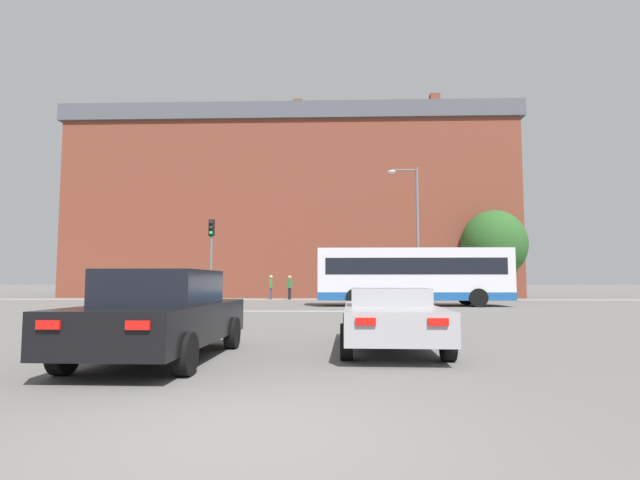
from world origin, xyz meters
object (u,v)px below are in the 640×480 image
(car_saloon_left, at_px, (162,314))
(pedestrian_waiting, at_px, (290,285))
(pedestrian_walking_east, at_px, (271,285))
(pedestrian_walking_west, at_px, (375,287))
(bus_crossing_lead, at_px, (413,275))
(traffic_light_near_left, at_px, (211,249))
(car_roadster_right, at_px, (390,317))
(traffic_light_far_right, at_px, (403,266))
(street_lamp_junction, at_px, (413,222))

(car_saloon_left, height_order, pedestrian_waiting, pedestrian_waiting)
(pedestrian_waiting, relative_size, pedestrian_walking_east, 0.99)
(pedestrian_waiting, bearing_deg, pedestrian_walking_west, 118.13)
(bus_crossing_lead, xyz_separation_m, traffic_light_near_left, (-10.38, -4.40, 1.21))
(bus_crossing_lead, bearing_deg, pedestrian_walking_west, 8.76)
(car_roadster_right, xyz_separation_m, pedestrian_walking_east, (-6.10, 27.63, 0.45))
(car_saloon_left, xyz_separation_m, pedestrian_walking_west, (5.98, 28.72, 0.15))
(traffic_light_near_left, distance_m, pedestrian_walking_west, 16.40)
(pedestrian_walking_east, bearing_deg, pedestrian_walking_west, 81.58)
(pedestrian_waiting, bearing_deg, car_roadster_right, 39.64)
(traffic_light_far_right, bearing_deg, street_lamp_junction, -92.17)
(pedestrian_walking_east, bearing_deg, street_lamp_junction, 45.94)
(car_saloon_left, xyz_separation_m, street_lamp_junction, (7.76, 21.42, 4.17))
(pedestrian_walking_west, bearing_deg, traffic_light_far_right, -71.69)
(car_saloon_left, distance_m, bus_crossing_lead, 20.90)
(traffic_light_near_left, bearing_deg, pedestrian_walking_west, 56.59)
(street_lamp_junction, xyz_separation_m, pedestrian_walking_east, (-9.66, 7.70, -3.87))
(car_roadster_right, height_order, pedestrian_walking_west, pedestrian_walking_west)
(car_saloon_left, relative_size, street_lamp_junction, 0.59)
(pedestrian_waiting, bearing_deg, street_lamp_junction, 77.59)
(traffic_light_near_left, bearing_deg, pedestrian_walking_east, 85.54)
(traffic_light_near_left, height_order, pedestrian_walking_west, traffic_light_near_left)
(traffic_light_near_left, bearing_deg, car_roadster_right, -62.21)
(bus_crossing_lead, xyz_separation_m, traffic_light_far_right, (0.64, 8.95, 0.82))
(bus_crossing_lead, bearing_deg, pedestrian_walking_east, 44.08)
(bus_crossing_lead, height_order, street_lamp_junction, street_lamp_junction)
(car_saloon_left, distance_m, car_roadster_right, 4.46)
(traffic_light_near_left, distance_m, pedestrian_waiting, 14.15)
(traffic_light_far_right, distance_m, pedestrian_walking_east, 10.06)
(pedestrian_waiting, bearing_deg, traffic_light_far_right, 116.96)
(car_roadster_right, height_order, traffic_light_far_right, traffic_light_far_right)
(bus_crossing_lead, relative_size, traffic_light_far_right, 2.84)
(car_saloon_left, relative_size, traffic_light_near_left, 1.12)
(car_roadster_right, relative_size, street_lamp_junction, 0.57)
(traffic_light_far_right, xyz_separation_m, street_lamp_junction, (-0.27, -7.06, 2.42))
(car_saloon_left, relative_size, traffic_light_far_right, 1.31)
(bus_crossing_lead, bearing_deg, pedestrian_waiting, 39.84)
(car_roadster_right, xyz_separation_m, traffic_light_far_right, (3.83, 26.98, 1.90))
(traffic_light_far_right, height_order, pedestrian_walking_east, traffic_light_far_right)
(traffic_light_far_right, relative_size, street_lamp_junction, 0.45)
(car_saloon_left, relative_size, pedestrian_walking_east, 2.66)
(car_saloon_left, distance_m, pedestrian_walking_west, 29.34)
(pedestrian_walking_east, xyz_separation_m, pedestrian_walking_west, (7.87, -0.40, -0.15))
(car_roadster_right, distance_m, traffic_light_far_right, 27.32)
(traffic_light_far_right, bearing_deg, pedestrian_walking_west, 173.30)
(pedestrian_waiting, relative_size, pedestrian_walking_west, 1.12)
(bus_crossing_lead, height_order, traffic_light_far_right, traffic_light_far_right)
(street_lamp_junction, bearing_deg, bus_crossing_lead, -101.11)
(bus_crossing_lead, bearing_deg, traffic_light_far_right, -4.08)
(car_roadster_right, distance_m, street_lamp_junction, 20.70)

